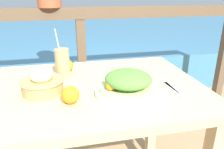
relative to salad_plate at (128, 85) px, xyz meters
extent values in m
cube|color=tan|center=(-0.12, 0.13, -0.07)|extent=(1.02, 0.76, 0.04)
cube|color=tan|center=(-0.57, 0.45, -0.44)|extent=(0.06, 0.06, 0.71)
cube|color=tan|center=(0.33, 0.45, -0.44)|extent=(0.06, 0.06, 0.71)
cube|color=brown|center=(-0.12, 0.93, 0.22)|extent=(2.80, 0.08, 0.09)
cube|color=brown|center=(-0.12, 0.93, -0.31)|extent=(0.07, 0.07, 0.97)
cube|color=brown|center=(1.24, 0.93, -0.31)|extent=(0.07, 0.07, 0.97)
cube|color=teal|center=(-0.12, 3.43, -0.57)|extent=(12.00, 4.00, 0.46)
cylinder|color=white|center=(0.00, 0.00, -0.04)|extent=(0.29, 0.29, 0.02)
cylinder|color=#C6DB8E|center=(0.00, 0.00, -0.02)|extent=(0.24, 0.24, 0.02)
ellipsoid|color=#568E38|center=(0.00, 0.00, 0.03)|extent=(0.20, 0.20, 0.07)
sphere|color=orange|center=(0.08, 0.02, 0.01)|extent=(0.04, 0.04, 0.04)
sphere|color=orange|center=(-0.08, -0.02, 0.01)|extent=(0.04, 0.04, 0.04)
cylinder|color=tan|center=(-0.27, 0.26, 0.03)|extent=(0.07, 0.07, 0.15)
cylinder|color=white|center=(-0.28, 0.25, 0.10)|extent=(0.04, 0.05, 0.22)
cylinder|color=tan|center=(-0.36, 0.10, -0.02)|extent=(0.18, 0.18, 0.06)
torus|color=tan|center=(-0.36, 0.10, 0.01)|extent=(0.19, 0.19, 0.01)
ellipsoid|color=beige|center=(-0.36, 0.10, 0.03)|extent=(0.10, 0.10, 0.06)
cylinder|color=#A34C2D|center=(-0.34, 0.93, 0.32)|extent=(0.18, 0.18, 0.11)
cube|color=silver|center=(0.21, -0.01, -0.04)|extent=(0.02, 0.18, 0.00)
cube|color=silver|center=(0.22, 0.04, -0.04)|extent=(0.03, 0.18, 0.00)
sphere|color=orange|center=(-0.25, -0.03, -0.01)|extent=(0.07, 0.07, 0.07)
sphere|color=orange|center=(-0.25, 0.35, -0.01)|extent=(0.07, 0.07, 0.07)
camera|label=1|loc=(-0.25, -0.83, 0.38)|focal=35.00mm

